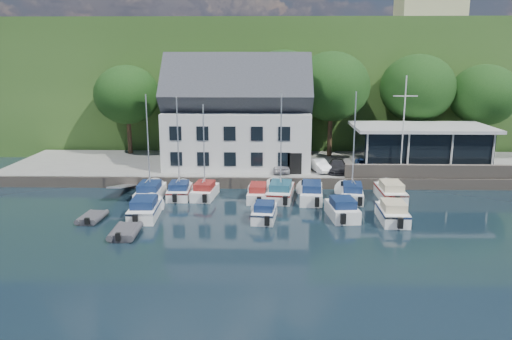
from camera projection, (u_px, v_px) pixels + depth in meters
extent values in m
plane|color=black|center=(325.00, 230.00, 34.43)|extent=(180.00, 180.00, 0.00)
cube|color=gray|center=(306.00, 168.00, 51.36)|extent=(60.00, 13.00, 1.00)
cube|color=#6C6156|center=(312.00, 183.00, 45.03)|extent=(60.00, 0.30, 1.00)
cube|color=#2C4C1C|center=(290.00, 76.00, 93.02)|extent=(160.00, 75.00, 16.00)
cube|color=#5F6E37|center=(329.00, 33.00, 98.79)|extent=(50.00, 30.00, 0.30)
cube|color=#6C6156|center=(445.00, 171.00, 44.89)|extent=(18.00, 0.50, 1.20)
imported|color=silver|center=(280.00, 165.00, 47.39)|extent=(1.98, 3.97, 1.30)
imported|color=silver|center=(319.00, 165.00, 47.47)|extent=(2.25, 3.73, 1.16)
imported|color=#29292D|center=(337.00, 166.00, 47.26)|extent=(2.10, 4.06, 1.13)
imported|color=navy|center=(365.00, 165.00, 47.15)|extent=(2.16, 4.05, 1.31)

